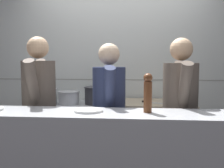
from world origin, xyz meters
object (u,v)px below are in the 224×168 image
at_px(plated_dish_appetiser, 88,110).
at_px(braising_pot, 98,95).
at_px(chef_sous, 109,115).
at_px(chef_line, 180,114).
at_px(stock_pot, 45,96).
at_px(chefs_knife, 155,103).
at_px(chef_head_cook, 39,109).
at_px(sauce_pot, 69,97).
at_px(oven_range, 73,138).
at_px(pepper_mill, 148,92).

bearing_deg(plated_dish_appetiser, braising_pot, 94.48).
height_order(chef_sous, chef_line, chef_line).
xyz_separation_m(stock_pot, braising_pot, (0.67, 0.04, 0.01)).
xyz_separation_m(stock_pot, chefs_knife, (1.37, -0.07, -0.06)).
xyz_separation_m(chefs_knife, chef_head_cook, (-1.20, -0.54, 0.00)).
bearing_deg(sauce_pot, chef_head_cook, -103.65).
height_order(oven_range, chef_sous, chef_sous).
bearing_deg(chef_sous, oven_range, 120.93).
height_order(pepper_mill, chef_sous, chef_sous).
relative_size(oven_range, plated_dish_appetiser, 4.67).
bearing_deg(pepper_mill, stock_pot, 138.78).
relative_size(pepper_mill, chef_sous, 0.20).
height_order(chefs_knife, chef_head_cook, chef_head_cook).
bearing_deg(sauce_pot, chef_line, -26.64).
distance_m(stock_pot, chef_sous, 1.09).
height_order(sauce_pot, chef_line, chef_line).
bearing_deg(stock_pot, plated_dish_appetiser, -55.18).
bearing_deg(sauce_pot, pepper_mill, -49.21).
bearing_deg(plated_dish_appetiser, chef_sous, 74.59).
relative_size(plated_dish_appetiser, chef_head_cook, 0.15).
relative_size(braising_pot, plated_dish_appetiser, 1.43).
bearing_deg(pepper_mill, chefs_knife, 82.46).
bearing_deg(stock_pot, braising_pot, 3.46).
bearing_deg(stock_pot, chef_sous, -36.03).
height_order(chefs_knife, plated_dish_appetiser, plated_dish_appetiser).
relative_size(oven_range, chef_sous, 0.71).
bearing_deg(plated_dish_appetiser, pepper_mill, 0.61).
xyz_separation_m(plated_dish_appetiser, chef_line, (0.80, 0.45, -0.10)).
xyz_separation_m(stock_pot, chef_head_cook, (0.16, -0.62, -0.06)).
distance_m(chefs_knife, chef_line, 0.60).
bearing_deg(pepper_mill, braising_pot, 116.81).
bearing_deg(sauce_pot, oven_range, 41.09).
bearing_deg(pepper_mill, chef_head_cook, 156.52).
distance_m(chefs_knife, pepper_mill, 1.05).
bearing_deg(stock_pot, oven_range, 2.89).
height_order(sauce_pot, plated_dish_appetiser, sauce_pot).
relative_size(chef_head_cook, chef_sous, 1.05).
relative_size(stock_pot, sauce_pot, 1.22).
bearing_deg(braising_pot, plated_dish_appetiser, -85.52).
distance_m(pepper_mill, chef_sous, 0.63).
relative_size(plated_dish_appetiser, pepper_mill, 0.76).
distance_m(pepper_mill, chef_head_cook, 1.19).
relative_size(braising_pot, pepper_mill, 1.09).
xyz_separation_m(chefs_knife, plated_dish_appetiser, (-0.61, -1.01, 0.09)).
xyz_separation_m(stock_pot, chef_sous, (0.88, -0.64, -0.10)).
bearing_deg(braising_pot, chefs_knife, -9.19).
relative_size(oven_range, chef_head_cook, 0.68).
height_order(sauce_pot, braising_pot, braising_pot).
xyz_separation_m(pepper_mill, chef_sous, (-0.35, 0.44, -0.28)).
distance_m(chef_head_cook, chef_sous, 0.71).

